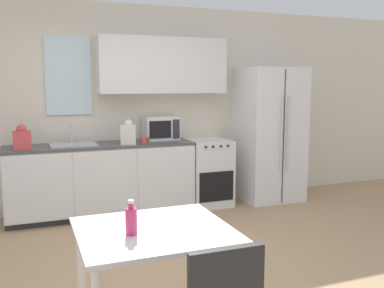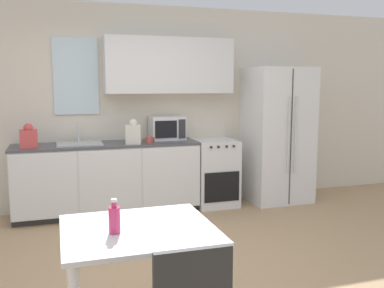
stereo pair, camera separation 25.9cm
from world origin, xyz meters
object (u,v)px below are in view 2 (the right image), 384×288
(coffee_mug, at_px, (150,140))
(dining_table, at_px, (139,244))
(microwave, at_px, (167,128))
(drink_bottle, at_px, (114,219))
(oven_range, at_px, (214,172))
(refrigerator, at_px, (277,135))

(coffee_mug, distance_m, dining_table, 2.76)
(microwave, xyz_separation_m, coffee_mug, (-0.30, -0.27, -0.11))
(microwave, bearing_deg, dining_table, -107.90)
(microwave, height_order, drink_bottle, microwave)
(drink_bottle, bearing_deg, oven_range, 58.82)
(refrigerator, height_order, coffee_mug, refrigerator)
(oven_range, bearing_deg, coffee_mug, -171.37)
(microwave, bearing_deg, oven_range, -12.16)
(oven_range, bearing_deg, refrigerator, -3.19)
(refrigerator, relative_size, dining_table, 1.96)
(microwave, distance_m, drink_bottle, 3.20)
(oven_range, distance_m, dining_table, 3.22)
(dining_table, bearing_deg, drink_bottle, -161.57)
(dining_table, relative_size, drink_bottle, 4.44)
(microwave, xyz_separation_m, dining_table, (-0.95, -2.94, -0.44))
(oven_range, height_order, microwave, microwave)
(coffee_mug, bearing_deg, drink_bottle, -106.49)
(drink_bottle, bearing_deg, refrigerator, 46.36)
(dining_table, bearing_deg, coffee_mug, 76.35)
(refrigerator, relative_size, microwave, 4.13)
(microwave, height_order, dining_table, microwave)
(oven_range, height_order, coffee_mug, coffee_mug)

